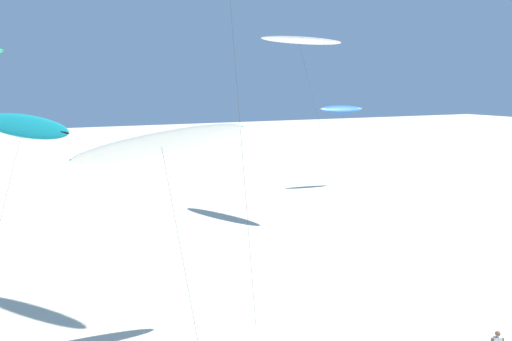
% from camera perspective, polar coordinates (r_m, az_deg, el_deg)
% --- Properties ---
extents(flying_kite_1, '(5.12, 5.67, 8.66)m').
position_cam_1_polar(flying_kite_1, '(65.49, 7.85, 5.61)').
color(flying_kite_1, blue).
rests_on(flying_kite_1, ground).
extents(flying_kite_2, '(7.61, 7.39, 9.83)m').
position_cam_1_polar(flying_kite_2, '(26.03, -8.70, 2.51)').
color(flying_kite_2, white).
rests_on(flying_kite_2, ground).
extents(flying_kite_4, '(5.88, 12.73, 9.72)m').
position_cam_1_polar(flying_kite_4, '(33.28, -20.62, 3.86)').
color(flying_kite_4, '#19B2B7').
rests_on(flying_kite_4, ground).
extents(flying_kite_6, '(3.67, 10.62, 15.12)m').
position_cam_1_polar(flying_kite_6, '(51.22, 3.93, 11.86)').
color(flying_kite_6, white).
rests_on(flying_kite_6, ground).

